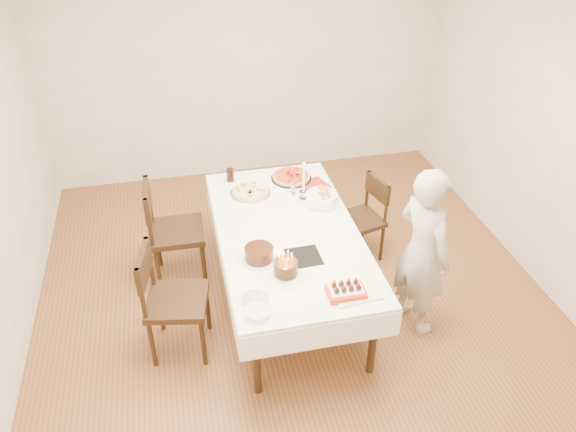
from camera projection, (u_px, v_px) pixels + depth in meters
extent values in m
plane|color=brown|center=(296.00, 303.00, 5.00)|extent=(5.00, 5.00, 0.00)
cube|color=beige|center=(246.00, 63.00, 6.26)|extent=(4.50, 0.04, 2.70)
cube|color=beige|center=(562.00, 142.00, 4.65)|extent=(0.04, 5.00, 2.70)
cube|color=white|center=(288.00, 266.00, 4.84)|extent=(1.36, 2.25, 0.75)
imported|color=beige|center=(422.00, 252.00, 4.41)|extent=(0.51, 0.63, 1.48)
cylinder|color=beige|center=(250.00, 192.00, 5.09)|extent=(0.42, 0.42, 0.04)
cylinder|color=red|center=(291.00, 177.00, 5.32)|extent=(0.43, 0.43, 0.04)
cube|color=#B21E1E|center=(314.00, 185.00, 5.23)|extent=(0.31, 0.31, 0.01)
cylinder|color=white|center=(321.00, 198.00, 4.94)|extent=(0.33, 0.33, 0.09)
cylinder|color=white|center=(304.00, 180.00, 4.95)|extent=(0.09, 0.09, 0.37)
cylinder|color=black|center=(230.00, 175.00, 5.26)|extent=(0.09, 0.09, 0.13)
cylinder|color=black|center=(259.00, 254.00, 4.28)|extent=(0.35, 0.35, 0.11)
cube|color=black|center=(304.00, 257.00, 4.34)|extent=(0.27, 0.27, 0.01)
cylinder|color=black|center=(286.00, 264.00, 4.12)|extent=(0.22, 0.22, 0.17)
cube|color=beige|center=(356.00, 294.00, 3.99)|extent=(0.35, 0.25, 0.03)
cylinder|color=white|center=(258.00, 312.00, 3.81)|extent=(0.23, 0.23, 0.04)
cylinder|color=white|center=(255.00, 299.00, 3.94)|extent=(0.22, 0.22, 0.01)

